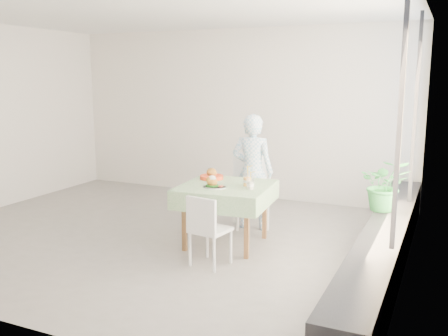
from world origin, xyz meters
The scene contains 15 objects.
floor centered at (0.00, 0.00, 0.00)m, with size 6.00×6.00×0.00m, color slate.
ceiling centered at (0.00, 0.00, 2.80)m, with size 6.00×6.00×0.00m, color white.
wall_back centered at (0.00, 2.50, 1.40)m, with size 6.00×0.02×2.80m, color silver.
wall_right centered at (3.00, 0.00, 1.40)m, with size 0.02×5.00×2.80m, color silver.
window_pane centered at (2.97, 0.00, 1.65)m, with size 0.01×4.80×2.18m, color #D1E0F9.
window_ledge centered at (2.80, 0.00, 0.25)m, with size 0.40×4.80×0.50m, color black.
cafe_table centered at (0.94, 0.06, 0.46)m, with size 1.12×1.12×0.74m.
chair_far centered at (0.93, 0.90, 0.31)m, with size 0.63×0.63×0.99m.
chair_near centered at (1.06, -0.64, 0.24)m, with size 0.43×0.43×0.78m.
diner centered at (0.98, 0.81, 0.77)m, with size 0.56×0.37×1.55m, color #85B7D6.
main_dish centered at (0.86, -0.14, 0.79)m, with size 0.28×0.28×0.14m.
juice_cup_orange centered at (1.19, 0.11, 0.81)m, with size 0.10×0.10×0.29m.
juice_cup_lemonade centered at (1.29, -0.04, 0.80)m, with size 0.09×0.09×0.25m.
second_dish centered at (0.63, 0.30, 0.78)m, with size 0.29×0.29×0.14m.
potted_plant centered at (2.70, 0.57, 0.80)m, with size 0.55×0.47×0.61m, color #287A3C.
Camera 1 is at (3.35, -5.25, 2.03)m, focal length 40.00 mm.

